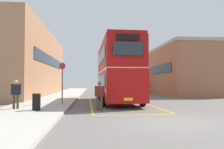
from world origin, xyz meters
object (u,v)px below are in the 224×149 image
object	(u,v)px
pedestrian_waiting_near	(16,92)
single_deck_bus	(129,82)
litter_bin	(36,102)
double_decker_bus	(117,71)
pedestrian_boarding	(100,94)
bus_stop_sign	(62,79)

from	to	relation	value
pedestrian_waiting_near	single_deck_bus	bearing A→B (deg)	67.27
litter_bin	double_decker_bus	bearing A→B (deg)	48.87
double_decker_bus	pedestrian_waiting_near	xyz separation A→B (m)	(-6.20, -4.85, -1.46)
pedestrian_boarding	litter_bin	bearing A→B (deg)	-171.15
single_deck_bus	bus_stop_sign	distance (m)	23.70
pedestrian_boarding	bus_stop_sign	distance (m)	3.88
double_decker_bus	litter_bin	bearing A→B (deg)	-131.13
pedestrian_boarding	litter_bin	distance (m)	3.41
pedestrian_waiting_near	litter_bin	size ratio (longest dim) A/B	1.76
double_decker_bus	litter_bin	xyz separation A→B (m)	(-4.90, -5.61, -1.91)
pedestrian_boarding	pedestrian_waiting_near	xyz separation A→B (m)	(-4.65, 0.24, 0.11)
pedestrian_boarding	litter_bin	xyz separation A→B (m)	(-3.35, -0.52, -0.35)
double_decker_bus	pedestrian_boarding	world-z (taller)	double_decker_bus
single_deck_bus	bus_stop_sign	world-z (taller)	single_deck_bus
double_decker_bus	pedestrian_waiting_near	world-z (taller)	double_decker_bus
single_deck_bus	litter_bin	xyz separation A→B (m)	(-9.11, -25.62, -1.04)
double_decker_bus	single_deck_bus	distance (m)	20.46
double_decker_bus	litter_bin	world-z (taller)	double_decker_bus
single_deck_bus	litter_bin	bearing A→B (deg)	-109.58
pedestrian_waiting_near	bus_stop_sign	world-z (taller)	bus_stop_sign
single_deck_bus	pedestrian_boarding	distance (m)	25.76
single_deck_bus	pedestrian_waiting_near	bearing A→B (deg)	-112.73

